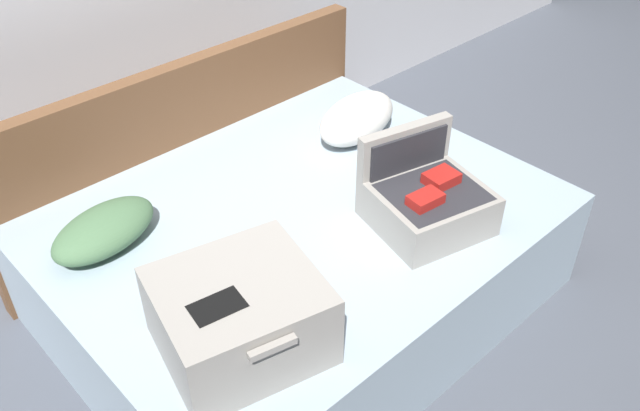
{
  "coord_description": "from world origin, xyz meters",
  "views": [
    {
      "loc": [
        -1.42,
        -1.22,
        2.16
      ],
      "look_at": [
        0.0,
        0.29,
        0.59
      ],
      "focal_mm": 37.96,
      "sensor_mm": 36.0,
      "label": 1
    }
  ],
  "objects_px": {
    "bed": "(302,258)",
    "pillow_center_head": "(357,118)",
    "hard_case_large": "(240,315)",
    "hard_case_medium": "(427,200)",
    "pillow_near_headboard": "(104,230)"
  },
  "relations": [
    {
      "from": "bed",
      "to": "pillow_near_headboard",
      "type": "relative_size",
      "value": 4.47
    },
    {
      "from": "hard_case_large",
      "to": "hard_case_medium",
      "type": "relative_size",
      "value": 1.17
    },
    {
      "from": "bed",
      "to": "pillow_near_headboard",
      "type": "bearing_deg",
      "value": 151.81
    },
    {
      "from": "bed",
      "to": "pillow_near_headboard",
      "type": "distance_m",
      "value": 0.82
    },
    {
      "from": "pillow_center_head",
      "to": "bed",
      "type": "bearing_deg",
      "value": -156.19
    },
    {
      "from": "bed",
      "to": "pillow_center_head",
      "type": "relative_size",
      "value": 4.26
    },
    {
      "from": "pillow_near_headboard",
      "to": "hard_case_large",
      "type": "bearing_deg",
      "value": -84.82
    },
    {
      "from": "hard_case_large",
      "to": "pillow_near_headboard",
      "type": "xyz_separation_m",
      "value": [
        -0.07,
        0.75,
        -0.07
      ]
    },
    {
      "from": "hard_case_large",
      "to": "hard_case_medium",
      "type": "bearing_deg",
      "value": 14.27
    },
    {
      "from": "hard_case_large",
      "to": "bed",
      "type": "bearing_deg",
      "value": 46.54
    },
    {
      "from": "hard_case_medium",
      "to": "bed",
      "type": "bearing_deg",
      "value": 143.86
    },
    {
      "from": "hard_case_large",
      "to": "pillow_near_headboard",
      "type": "distance_m",
      "value": 0.75
    },
    {
      "from": "hard_case_medium",
      "to": "pillow_center_head",
      "type": "height_order",
      "value": "hard_case_medium"
    },
    {
      "from": "bed",
      "to": "pillow_center_head",
      "type": "xyz_separation_m",
      "value": [
        0.58,
        0.26,
        0.34
      ]
    },
    {
      "from": "hard_case_large",
      "to": "pillow_center_head",
      "type": "height_order",
      "value": "hard_case_large"
    }
  ]
}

